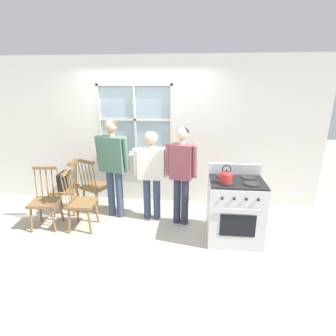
# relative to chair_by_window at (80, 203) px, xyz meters

# --- Properties ---
(ground_plane) EXTENTS (16.00, 16.00, 0.00)m
(ground_plane) POSITION_rel_chair_by_window_xyz_m (0.86, -0.21, -0.44)
(ground_plane) COLOR #B2AD9E
(wall_back) EXTENTS (6.40, 0.16, 2.70)m
(wall_back) POSITION_rel_chair_by_window_xyz_m (0.87, 1.19, 0.89)
(wall_back) COLOR silver
(wall_back) RESTS_ON ground_plane
(chair_by_window) EXTENTS (0.42, 0.44, 0.97)m
(chair_by_window) POSITION_rel_chair_by_window_xyz_m (0.00, 0.00, 0.00)
(chair_by_window) COLOR olive
(chair_by_window) RESTS_ON ground_plane
(chair_near_wall) EXTENTS (0.47, 0.45, 0.97)m
(chair_near_wall) POSITION_rel_chair_by_window_xyz_m (-0.58, -0.00, 0.00)
(chair_near_wall) COLOR olive
(chair_near_wall) RESTS_ON ground_plane
(chair_center_cluster) EXTENTS (0.46, 0.47, 0.97)m
(chair_center_cluster) POSITION_rel_chair_by_window_xyz_m (-0.48, 0.51, 0.00)
(chair_center_cluster) COLOR olive
(chair_center_cluster) RESTS_ON ground_plane
(chair_near_stove) EXTENTS (0.56, 0.55, 0.97)m
(chair_near_stove) POSITION_rel_chair_by_window_xyz_m (-0.02, 0.68, 0.00)
(chair_near_stove) COLOR olive
(chair_near_stove) RESTS_ON ground_plane
(person_elderly_left) EXTENTS (0.60, 0.32, 1.67)m
(person_elderly_left) POSITION_rel_chair_by_window_xyz_m (0.42, 0.46, 0.58)
(person_elderly_left) COLOR #384766
(person_elderly_left) RESTS_ON ground_plane
(person_teen_center) EXTENTS (0.59, 0.23, 1.50)m
(person_teen_center) POSITION_rel_chair_by_window_xyz_m (1.06, 0.44, 0.48)
(person_teen_center) COLOR #384766
(person_teen_center) RESTS_ON ground_plane
(person_adult_right) EXTENTS (0.51, 0.28, 1.60)m
(person_adult_right) POSITION_rel_chair_by_window_xyz_m (1.56, 0.31, 0.52)
(person_adult_right) COLOR #2D3347
(person_adult_right) RESTS_ON ground_plane
(stove) EXTENTS (0.76, 0.68, 1.08)m
(stove) POSITION_rel_chair_by_window_xyz_m (2.36, -0.08, 0.04)
(stove) COLOR silver
(stove) RESTS_ON ground_plane
(kettle) EXTENTS (0.21, 0.17, 0.25)m
(kettle) POSITION_rel_chair_by_window_xyz_m (2.19, -0.21, 0.59)
(kettle) COLOR red
(kettle) RESTS_ON stove
(potted_plant) EXTENTS (0.11, 0.12, 0.33)m
(potted_plant) POSITION_rel_chair_by_window_xyz_m (0.48, 1.10, 0.61)
(potted_plant) COLOR #42474C
(potted_plant) RESTS_ON wall_back
(handbag) EXTENTS (0.19, 0.22, 0.31)m
(handbag) POSITION_rel_chair_by_window_xyz_m (-0.23, -0.01, 0.36)
(handbag) COLOR black
(handbag) RESTS_ON chair_by_window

